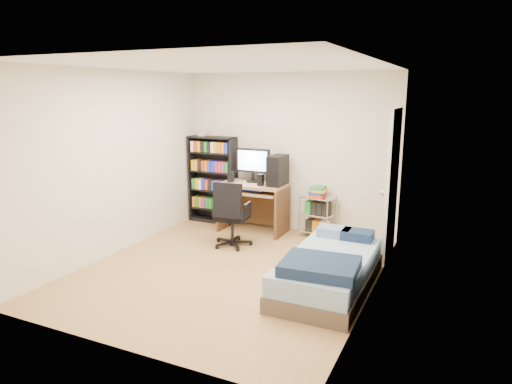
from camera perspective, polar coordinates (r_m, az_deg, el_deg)
The scene contains 7 objects.
room at distance 5.51m, azimuth -3.45°, elevation 2.44°, with size 3.58×4.08×2.58m.
media_shelf at distance 7.80m, azimuth -5.44°, elevation 1.69°, with size 0.83×0.28×1.53m.
computer_desk at distance 7.22m, azimuth 0.55°, elevation 0.52°, with size 1.05×0.61×1.32m.
office_chair at distance 6.62m, azimuth -3.10°, elevation -4.24°, with size 0.65×0.65×0.97m.
wire_cart at distance 7.05m, azimuth 7.77°, elevation -1.55°, with size 0.54×0.42×0.79m.
bed at distance 5.30m, azimuth 9.05°, elevation -9.64°, with size 0.90×1.80×0.51m.
door at distance 6.30m, azimuth 16.62°, elevation 0.88°, with size 0.12×0.80×2.00m.
Camera 1 is at (2.58, -4.77, 2.21)m, focal length 32.00 mm.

